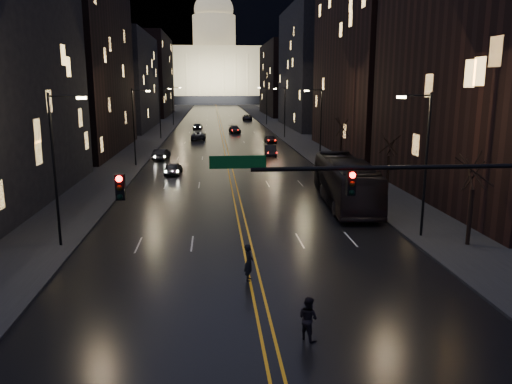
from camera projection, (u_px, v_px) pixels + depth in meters
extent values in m
plane|color=black|center=(263.00, 317.00, 20.69)|extent=(900.00, 900.00, 0.00)
cube|color=black|center=(219.00, 117.00, 147.27)|extent=(20.00, 320.00, 0.02)
cube|color=black|center=(171.00, 117.00, 146.06)|extent=(8.00, 320.00, 0.16)
cube|color=black|center=(266.00, 117.00, 148.45)|extent=(8.00, 320.00, 0.16)
cube|color=orange|center=(219.00, 117.00, 147.27)|extent=(0.62, 320.00, 0.01)
cube|color=black|center=(72.00, 51.00, 68.52)|extent=(12.00, 30.00, 28.00)
cube|color=black|center=(122.00, 82.00, 106.37)|extent=(12.00, 34.00, 20.00)
cube|color=black|center=(149.00, 76.00, 152.69)|extent=(12.00, 40.00, 24.00)
cube|color=black|center=(502.00, 51.00, 39.42)|extent=(12.00, 26.00, 24.00)
cube|color=black|center=(381.00, 12.00, 67.16)|extent=(12.00, 30.00, 38.00)
cube|color=black|center=(316.00, 68.00, 109.32)|extent=(12.00, 34.00, 26.00)
cube|color=black|center=(285.00, 79.00, 156.49)|extent=(12.00, 40.00, 22.00)
cube|color=black|center=(265.00, 10.00, 380.42)|extent=(520.00, 60.00, 130.00)
cube|color=black|center=(215.00, 99.00, 263.70)|extent=(90.00, 50.00, 4.00)
cube|color=#E7CF86|center=(215.00, 72.00, 260.75)|extent=(80.00, 36.00, 24.00)
cylinder|color=beige|center=(214.00, 32.00, 256.53)|extent=(22.00, 22.00, 16.00)
ellipsoid|color=beige|center=(214.00, 9.00, 254.21)|extent=(20.00, 20.00, 17.00)
cylinder|color=black|center=(401.00, 167.00, 19.85)|extent=(12.00, 0.18, 0.18)
cube|color=black|center=(120.00, 187.00, 19.04)|extent=(0.35, 0.30, 1.00)
cube|color=black|center=(351.00, 183.00, 19.80)|extent=(0.35, 0.30, 1.00)
sphere|color=#FF0705|center=(119.00, 179.00, 18.79)|extent=(0.24, 0.24, 0.24)
sphere|color=#FF0705|center=(353.00, 175.00, 19.56)|extent=(0.24, 0.24, 0.24)
cube|color=#053F14|center=(238.00, 162.00, 19.23)|extent=(2.20, 0.06, 0.50)
cylinder|color=black|center=(426.00, 167.00, 30.42)|extent=(0.16, 0.16, 9.00)
cylinder|color=black|center=(416.00, 95.00, 29.43)|extent=(1.80, 0.10, 0.10)
cube|color=#EDD08E|center=(401.00, 97.00, 29.38)|extent=(0.50, 0.25, 0.15)
cylinder|color=black|center=(55.00, 173.00, 28.54)|extent=(0.16, 0.16, 9.00)
cylinder|color=black|center=(65.00, 96.00, 27.71)|extent=(1.80, 0.10, 0.10)
cube|color=#EDD08E|center=(81.00, 98.00, 27.80)|extent=(0.50, 0.25, 0.15)
cylinder|color=black|center=(321.00, 127.00, 59.63)|extent=(0.16, 0.16, 9.00)
cylinder|color=black|center=(314.00, 90.00, 58.64)|extent=(1.80, 0.10, 0.10)
cube|color=#EDD08E|center=(307.00, 91.00, 58.59)|extent=(0.50, 0.25, 0.15)
cylinder|color=black|center=(134.00, 128.00, 57.75)|extent=(0.16, 0.16, 9.00)
cylinder|color=black|center=(140.00, 90.00, 56.92)|extent=(1.80, 0.10, 0.10)
cube|color=#EDD08E|center=(148.00, 91.00, 57.02)|extent=(0.50, 0.25, 0.15)
cylinder|color=black|center=(285.00, 113.00, 88.84)|extent=(0.16, 0.16, 9.00)
cylinder|color=black|center=(280.00, 88.00, 87.86)|extent=(1.80, 0.10, 0.10)
cube|color=#EDD08E|center=(275.00, 89.00, 87.80)|extent=(0.50, 0.25, 0.15)
cylinder|color=black|center=(160.00, 113.00, 86.96)|extent=(0.16, 0.16, 9.00)
cylinder|color=black|center=(164.00, 88.00, 86.13)|extent=(1.80, 0.10, 0.10)
cube|color=#EDD08E|center=(169.00, 89.00, 86.23)|extent=(0.50, 0.25, 0.15)
cylinder|color=black|center=(267.00, 106.00, 118.05)|extent=(0.16, 0.16, 9.00)
cylinder|color=black|center=(263.00, 87.00, 117.07)|extent=(1.80, 0.10, 0.10)
cube|color=#EDD08E|center=(259.00, 88.00, 117.01)|extent=(0.50, 0.25, 0.15)
cylinder|color=black|center=(173.00, 106.00, 116.17)|extent=(0.16, 0.16, 9.00)
cylinder|color=black|center=(176.00, 87.00, 115.34)|extent=(1.80, 0.10, 0.10)
cube|color=#EDD08E|center=(180.00, 88.00, 115.44)|extent=(0.50, 0.25, 0.15)
cylinder|color=black|center=(470.00, 218.00, 29.22)|extent=(0.24, 0.24, 3.50)
cylinder|color=black|center=(387.00, 176.00, 42.85)|extent=(0.24, 0.24, 3.50)
cylinder|color=black|center=(341.00, 151.00, 58.43)|extent=(0.24, 0.24, 3.50)
imported|color=black|center=(345.00, 182.00, 39.53)|extent=(3.99, 13.49, 3.71)
imported|color=black|center=(173.00, 168.00, 53.18)|extent=(1.93, 4.25, 1.41)
imported|color=black|center=(161.00, 154.00, 63.67)|extent=(2.02, 4.46, 1.42)
imported|color=black|center=(198.00, 136.00, 86.78)|extent=(2.57, 5.34, 1.47)
imported|color=black|center=(198.00, 127.00, 106.32)|extent=(2.12, 4.70, 1.34)
imported|color=black|center=(270.00, 151.00, 66.72)|extent=(1.91, 4.60, 1.48)
imported|color=black|center=(270.00, 139.00, 81.51)|extent=(1.85, 4.09, 1.36)
imported|color=black|center=(235.00, 129.00, 98.93)|extent=(2.46, 5.07, 1.42)
imported|color=black|center=(247.00, 117.00, 134.15)|extent=(2.82, 5.64, 1.54)
imported|color=black|center=(249.00, 263.00, 24.33)|extent=(0.55, 0.74, 1.85)
imported|color=black|center=(308.00, 318.00, 18.69)|extent=(0.87, 0.93, 1.71)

